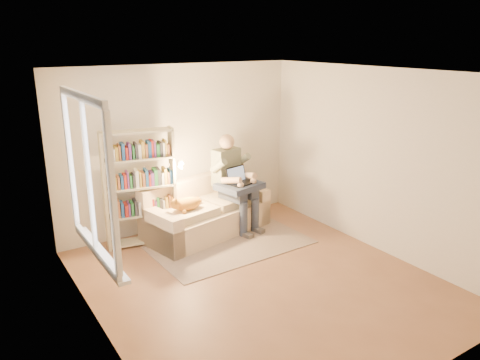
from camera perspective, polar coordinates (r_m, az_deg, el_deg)
floor at (r=6.10m, az=2.46°, el=-12.17°), size 4.50×4.50×0.00m
ceiling at (r=5.35m, az=2.82°, el=12.98°), size 4.00×4.50×0.02m
wall_left at (r=4.78m, az=-17.41°, el=-4.31°), size 0.02×4.50×2.60m
wall_right at (r=6.90m, az=16.31°, el=2.26°), size 0.02×4.50×2.60m
wall_back at (r=7.47m, az=-7.43°, el=3.90°), size 4.00×0.02×2.60m
wall_front at (r=4.09m, az=21.36°, el=-8.34°), size 4.00×0.02×2.60m
window at (r=4.95m, az=-17.53°, el=-2.66°), size 0.12×1.52×1.69m
sofa at (r=7.40m, az=-4.23°, el=-4.19°), size 2.13×1.29×0.84m
person at (r=7.40m, az=-0.91°, el=0.29°), size 0.56×0.76×1.53m
cat at (r=6.91m, az=-6.62°, el=-2.88°), size 0.62×0.32×0.24m
blanket at (r=7.35m, az=0.19°, el=-0.68°), size 0.75×0.66×0.10m
laptop at (r=7.33m, az=0.13°, el=0.16°), size 0.44×0.37×0.34m
bookshelf at (r=6.94m, az=-12.14°, el=-0.27°), size 1.14×0.52×1.74m
rug at (r=7.06m, az=-1.14°, el=-7.87°), size 2.33×1.42×0.01m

